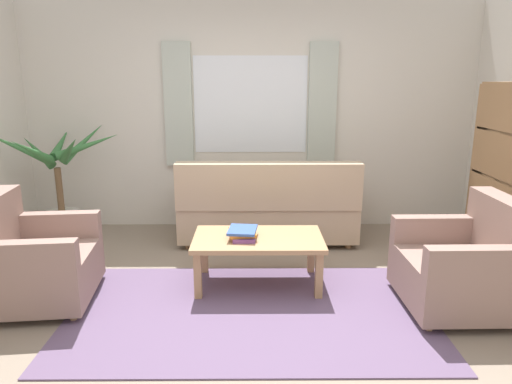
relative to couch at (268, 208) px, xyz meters
name	(u,v)px	position (x,y,z in m)	size (l,w,h in m)	color
ground_plane	(250,312)	(-0.19, -1.62, -0.37)	(6.24, 6.24, 0.00)	gray
wall_back	(250,118)	(-0.19, 0.64, 0.93)	(5.32, 0.12, 2.60)	silver
window_with_curtains	(250,105)	(-0.19, 0.55, 1.08)	(1.98, 0.07, 1.40)	white
area_rug	(250,312)	(-0.19, -1.62, -0.36)	(2.75, 1.64, 0.01)	#604C6B
couch	(268,208)	(0.00, 0.00, 0.00)	(1.90, 0.82, 0.92)	tan
armchair_left	(31,261)	(-1.91, -1.44, -0.01)	(0.90, 0.92, 0.88)	gray
armchair_right	(465,266)	(1.47, -1.55, -0.01)	(0.83, 0.85, 0.88)	gray
coffee_table	(258,243)	(-0.12, -1.13, 0.01)	(1.10, 0.64, 0.44)	#A87F56
book_stack_on_table	(243,233)	(-0.24, -1.15, 0.11)	(0.26, 0.30, 0.08)	#7F478C
potted_plant	(60,187)	(-2.26, 0.04, 0.24)	(1.29, 1.28, 1.29)	#B7B2A8
bookshelf	(508,178)	(2.16, -0.78, 0.51)	(0.30, 0.94, 1.72)	olive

